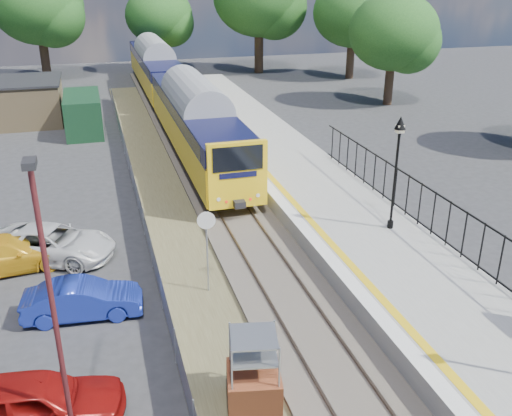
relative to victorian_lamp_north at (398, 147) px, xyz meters
name	(u,v)px	position (x,y,z in m)	size (l,w,h in m)	color
ground	(324,359)	(-5.30, -6.00, -4.30)	(120.00, 120.00, 0.00)	#2D2D30
track_bed	(231,226)	(-5.77, 3.67, -4.21)	(5.90, 80.00, 0.29)	#473F38
platform	(344,221)	(-1.10, 2.00, -3.85)	(5.00, 70.00, 0.90)	gray
platform_edge	(300,217)	(-3.16, 2.00, -3.39)	(0.90, 70.00, 0.01)	silver
victorian_lamp_north	(398,147)	(0.00, 0.00, 0.00)	(0.44, 0.44, 4.60)	black
palisade_fence	(477,243)	(1.25, -3.76, -2.46)	(0.12, 26.00, 2.00)	black
wire_fence	(139,205)	(-9.50, 6.00, -3.70)	(0.06, 52.00, 1.20)	#999EA3
outbuilding	(19,104)	(-16.21, 25.21, -2.78)	(10.80, 10.10, 3.12)	#977E55
tree_line	(166,15)	(-3.90, 36.00, 2.31)	(56.80, 43.80, 11.88)	#332319
train	(171,86)	(-5.30, 24.57, -1.96)	(2.82, 40.83, 3.51)	yellow
brick_plinth	(254,372)	(-7.80, -7.29, -3.23)	(1.61, 1.61, 2.22)	brown
speed_sign	(207,238)	(-7.80, -1.40, -2.14)	(0.62, 0.15, 3.11)	#999EA3
carpark_lamp	(52,303)	(-12.30, -7.63, -0.15)	(0.25, 0.50, 7.30)	#511B1D
car_red	(35,402)	(-13.19, -6.51, -3.56)	(1.75, 4.36, 1.49)	maroon
car_blue	(83,299)	(-12.05, -1.73, -3.67)	(1.33, 3.81, 1.26)	navy
car_yellow	(4,254)	(-14.87, 2.30, -3.62)	(1.91, 4.69, 1.36)	gold
car_white	(52,243)	(-13.18, 2.76, -3.62)	(2.26, 4.90, 1.36)	silver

